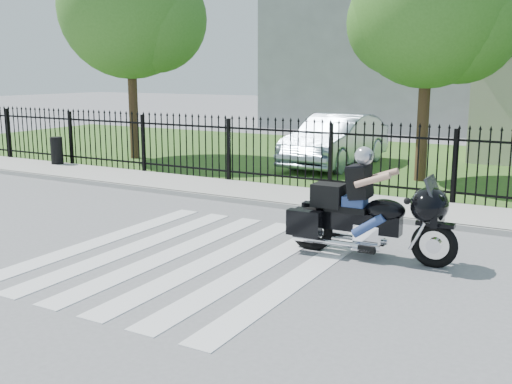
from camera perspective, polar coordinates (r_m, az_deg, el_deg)
The scene contains 12 objects.
ground at distance 10.12m, azimuth -6.20°, elevation -6.22°, with size 120.00×120.00×0.00m, color slate.
crosswalk at distance 10.12m, azimuth -6.20°, elevation -6.18°, with size 5.00×5.50×0.01m, color silver, non-canonical shape.
sidewalk at distance 14.32m, azimuth 5.50°, elevation -0.70°, with size 40.00×2.00×0.12m, color #ADAAA3.
curb at distance 13.44m, azimuth 3.76°, elevation -1.48°, with size 40.00×0.12×0.12m, color #ADAAA3.
grass_strip at distance 20.83m, azimuth 13.38°, elevation 2.71°, with size 40.00×12.00×0.02m, color #305F20.
iron_fence at distance 15.08m, azimuth 7.11°, elevation 3.13°, with size 26.00×0.04×1.80m.
tree_left at distance 21.70m, azimuth -11.97°, elevation 16.78°, with size 4.80×4.80×7.58m.
tree_mid at distance 17.40m, azimuth 16.15°, elevation 16.30°, with size 4.20×4.20×6.78m.
building_tall at distance 35.03m, azimuth 15.64°, elevation 15.84°, with size 15.00×10.00×12.00m, color gray.
motorcycle_rider at distance 10.07m, azimuth 10.39°, elevation -1.85°, with size 2.87×0.86×1.90m.
parked_car at distance 19.67m, azimuth 7.63°, elevation 4.90°, with size 1.76×5.06×1.67m, color #8DA0B1.
litter_bin at distance 20.35m, azimuth -18.45°, elevation 3.78°, with size 0.39×0.39×0.87m, color black.
Camera 1 is at (5.66, -7.81, 3.06)m, focal length 42.00 mm.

